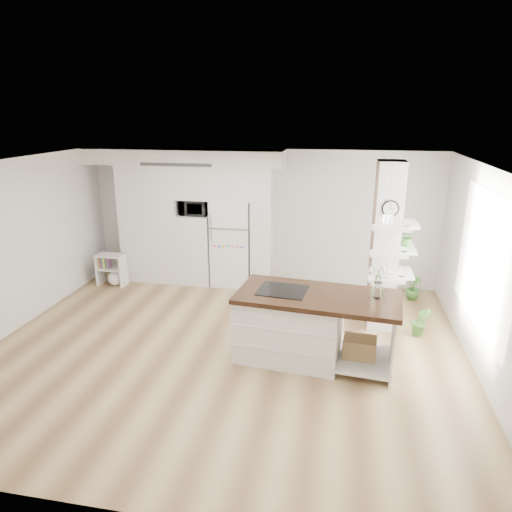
{
  "coord_description": "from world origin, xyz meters",
  "views": [
    {
      "loc": [
        1.58,
        -5.89,
        3.4
      ],
      "look_at": [
        0.29,
        0.9,
        1.19
      ],
      "focal_mm": 32.0,
      "sensor_mm": 36.0,
      "label": 1
    }
  ],
  "objects_px": {
    "refrigerator": "(232,242)",
    "kitchen_island": "(298,324)",
    "bookshelf": "(113,272)",
    "floor_plant_a": "(421,321)"
  },
  "relations": [
    {
      "from": "kitchen_island",
      "to": "bookshelf",
      "type": "height_order",
      "value": "kitchen_island"
    },
    {
      "from": "refrigerator",
      "to": "bookshelf",
      "type": "relative_size",
      "value": 2.7
    },
    {
      "from": "bookshelf",
      "to": "kitchen_island",
      "type": "bearing_deg",
      "value": -27.05
    },
    {
      "from": "refrigerator",
      "to": "floor_plant_a",
      "type": "height_order",
      "value": "refrigerator"
    },
    {
      "from": "refrigerator",
      "to": "kitchen_island",
      "type": "height_order",
      "value": "refrigerator"
    },
    {
      "from": "refrigerator",
      "to": "kitchen_island",
      "type": "xyz_separation_m",
      "value": [
        1.6,
        -2.7,
        -0.36
      ]
    },
    {
      "from": "kitchen_island",
      "to": "floor_plant_a",
      "type": "distance_m",
      "value": 2.1
    },
    {
      "from": "refrigerator",
      "to": "kitchen_island",
      "type": "relative_size",
      "value": 0.76
    },
    {
      "from": "refrigerator",
      "to": "bookshelf",
      "type": "distance_m",
      "value": 2.5
    },
    {
      "from": "refrigerator",
      "to": "floor_plant_a",
      "type": "bearing_deg",
      "value": -26.63
    }
  ]
}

